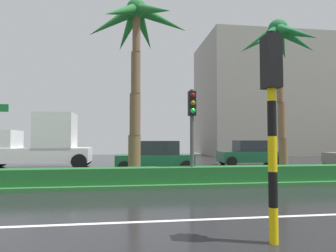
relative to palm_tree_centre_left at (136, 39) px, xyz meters
name	(u,v)px	position (x,y,z in m)	size (l,w,h in m)	color
ground_plane	(42,182)	(-4.09, 0.63, -6.33)	(90.00, 42.00, 0.10)	black
median_strip	(35,182)	(-4.09, -0.37, -6.21)	(85.50, 4.00, 0.15)	#2D6B33
median_hedge	(23,177)	(-4.09, -1.77, -5.83)	(76.50, 0.70, 0.60)	#1E6028
palm_tree_centre_left	(136,39)	(0.00, 0.00, 0.00)	(4.62, 4.35, 7.95)	brown
palm_tree_centre	(279,48)	(6.80, 0.01, -0.09)	(3.71, 3.87, 7.43)	brown
traffic_signal_median_right	(192,118)	(2.14, -1.73, -3.63)	(0.28, 0.43, 3.63)	#4C4C47
traffic_signal_foreground	(271,97)	(2.21, -8.00, -3.68)	(0.28, 0.43, 3.78)	yellow
box_truck_lead	(40,143)	(-5.89, 6.45, -4.74)	(6.40, 2.64, 3.46)	white
car_in_traffic_second	(155,157)	(1.16, 3.40, -5.46)	(4.30, 2.02, 1.72)	#195133
car_in_traffic_third	(251,153)	(8.10, 6.42, -5.46)	(4.30, 2.02, 1.72)	#195133
building_far_right	(279,99)	(17.82, 20.30, 0.44)	(18.73, 10.30, 13.45)	gray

